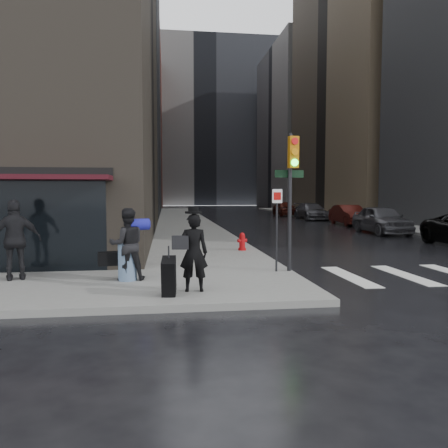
{
  "coord_description": "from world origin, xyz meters",
  "views": [
    {
      "loc": [
        -1.39,
        -10.1,
        2.24
      ],
      "look_at": [
        0.38,
        3.19,
        1.3
      ],
      "focal_mm": 35.0,
      "sensor_mm": 36.0,
      "label": 1
    }
  ],
  "objects_px": {
    "man_greycoat": "(16,240)",
    "parked_car_3": "(311,211)",
    "fire_hydrant": "(242,242)",
    "parked_car_2": "(349,215)",
    "man_jeans": "(127,244)",
    "traffic_light": "(290,183)",
    "parked_car_4": "(285,208)",
    "man_overcoat": "(189,256)",
    "parked_car_1": "(381,219)"
  },
  "relations": [
    {
      "from": "man_greycoat",
      "to": "parked_car_3",
      "type": "bearing_deg",
      "value": -140.45
    },
    {
      "from": "fire_hydrant",
      "to": "parked_car_2",
      "type": "xyz_separation_m",
      "value": [
        10.11,
        13.73,
        0.27
      ]
    },
    {
      "from": "man_greycoat",
      "to": "man_jeans",
      "type": "bearing_deg",
      "value": 153.54
    },
    {
      "from": "traffic_light",
      "to": "man_jeans",
      "type": "bearing_deg",
      "value": -178.07
    },
    {
      "from": "man_jeans",
      "to": "parked_car_2",
      "type": "relative_size",
      "value": 0.4
    },
    {
      "from": "parked_car_2",
      "to": "parked_car_3",
      "type": "distance_m",
      "value": 6.61
    },
    {
      "from": "fire_hydrant",
      "to": "parked_car_4",
      "type": "distance_m",
      "value": 28.4
    },
    {
      "from": "man_greycoat",
      "to": "fire_hydrant",
      "type": "bearing_deg",
      "value": -161.39
    },
    {
      "from": "parked_car_2",
      "to": "parked_car_4",
      "type": "height_order",
      "value": "parked_car_4"
    },
    {
      "from": "traffic_light",
      "to": "parked_car_2",
      "type": "xyz_separation_m",
      "value": [
        9.61,
        18.2,
        -1.8
      ]
    },
    {
      "from": "man_overcoat",
      "to": "man_greycoat",
      "type": "relative_size",
      "value": 0.95
    },
    {
      "from": "man_greycoat",
      "to": "parked_car_1",
      "type": "distance_m",
      "value": 19.53
    },
    {
      "from": "man_jeans",
      "to": "fire_hydrant",
      "type": "relative_size",
      "value": 2.65
    },
    {
      "from": "parked_car_1",
      "to": "parked_car_2",
      "type": "height_order",
      "value": "parked_car_1"
    },
    {
      "from": "parked_car_2",
      "to": "parked_car_4",
      "type": "xyz_separation_m",
      "value": [
        -1.03,
        13.18,
        0.03
      ]
    },
    {
      "from": "traffic_light",
      "to": "parked_car_4",
      "type": "relative_size",
      "value": 0.84
    },
    {
      "from": "parked_car_1",
      "to": "parked_car_3",
      "type": "bearing_deg",
      "value": 90.51
    },
    {
      "from": "parked_car_4",
      "to": "parked_car_1",
      "type": "bearing_deg",
      "value": -89.76
    },
    {
      "from": "man_overcoat",
      "to": "parked_car_2",
      "type": "xyz_separation_m",
      "value": [
        12.42,
        20.33,
        -0.21
      ]
    },
    {
      "from": "parked_car_3",
      "to": "man_greycoat",
      "type": "bearing_deg",
      "value": -122.04
    },
    {
      "from": "parked_car_1",
      "to": "parked_car_4",
      "type": "bearing_deg",
      "value": 92.65
    },
    {
      "from": "man_jeans",
      "to": "traffic_light",
      "type": "distance_m",
      "value": 4.52
    },
    {
      "from": "man_jeans",
      "to": "parked_car_1",
      "type": "distance_m",
      "value": 17.77
    },
    {
      "from": "traffic_light",
      "to": "parked_car_3",
      "type": "height_order",
      "value": "traffic_light"
    },
    {
      "from": "traffic_light",
      "to": "parked_car_4",
      "type": "distance_m",
      "value": 32.58
    },
    {
      "from": "parked_car_3",
      "to": "traffic_light",
      "type": "bearing_deg",
      "value": -109.67
    },
    {
      "from": "traffic_light",
      "to": "fire_hydrant",
      "type": "relative_size",
      "value": 5.6
    },
    {
      "from": "parked_car_1",
      "to": "parked_car_3",
      "type": "distance_m",
      "value": 13.19
    },
    {
      "from": "man_greycoat",
      "to": "traffic_light",
      "type": "distance_m",
      "value": 7.02
    },
    {
      "from": "man_jeans",
      "to": "parked_car_1",
      "type": "height_order",
      "value": "man_jeans"
    },
    {
      "from": "fire_hydrant",
      "to": "parked_car_1",
      "type": "xyz_separation_m",
      "value": [
        9.14,
        7.14,
        0.36
      ]
    },
    {
      "from": "man_greycoat",
      "to": "parked_car_4",
      "type": "bearing_deg",
      "value": -133.97
    },
    {
      "from": "parked_car_1",
      "to": "man_overcoat",
      "type": "bearing_deg",
      "value": -127.32
    },
    {
      "from": "fire_hydrant",
      "to": "parked_car_4",
      "type": "bearing_deg",
      "value": 71.36
    },
    {
      "from": "man_overcoat",
      "to": "man_jeans",
      "type": "height_order",
      "value": "man_overcoat"
    },
    {
      "from": "man_overcoat",
      "to": "man_jeans",
      "type": "xyz_separation_m",
      "value": [
        -1.41,
        1.47,
        0.1
      ]
    },
    {
      "from": "man_jeans",
      "to": "traffic_light",
      "type": "bearing_deg",
      "value": 176.77
    },
    {
      "from": "man_overcoat",
      "to": "fire_hydrant",
      "type": "bearing_deg",
      "value": -105.1
    },
    {
      "from": "man_greycoat",
      "to": "parked_car_4",
      "type": "height_order",
      "value": "man_greycoat"
    },
    {
      "from": "fire_hydrant",
      "to": "parked_car_4",
      "type": "xyz_separation_m",
      "value": [
        9.08,
        26.91,
        0.31
      ]
    },
    {
      "from": "parked_car_2",
      "to": "parked_car_4",
      "type": "distance_m",
      "value": 13.22
    },
    {
      "from": "parked_car_1",
      "to": "parked_car_2",
      "type": "distance_m",
      "value": 6.66
    },
    {
      "from": "man_overcoat",
      "to": "parked_car_4",
      "type": "height_order",
      "value": "man_overcoat"
    },
    {
      "from": "parked_car_2",
      "to": "parked_car_3",
      "type": "height_order",
      "value": "parked_car_2"
    },
    {
      "from": "fire_hydrant",
      "to": "parked_car_4",
      "type": "height_order",
      "value": "parked_car_4"
    },
    {
      "from": "man_greycoat",
      "to": "traffic_light",
      "type": "relative_size",
      "value": 0.53
    },
    {
      "from": "fire_hydrant",
      "to": "parked_car_2",
      "type": "height_order",
      "value": "parked_car_2"
    },
    {
      "from": "man_greycoat",
      "to": "parked_car_1",
      "type": "relative_size",
      "value": 0.41
    },
    {
      "from": "man_greycoat",
      "to": "fire_hydrant",
      "type": "distance_m",
      "value": 7.96
    },
    {
      "from": "parked_car_1",
      "to": "man_greycoat",
      "type": "bearing_deg",
      "value": -140.1
    }
  ]
}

